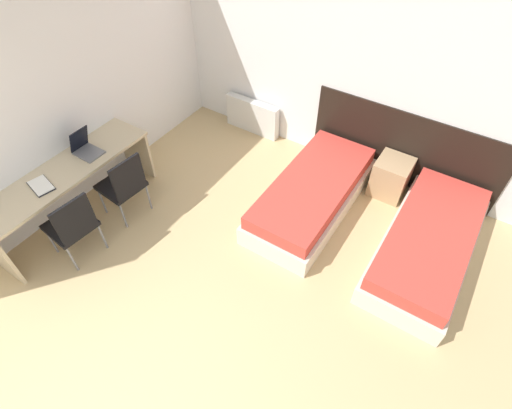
# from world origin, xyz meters

# --- Properties ---
(wall_back) EXTENTS (5.44, 0.05, 2.70)m
(wall_back) POSITION_xyz_m (0.00, 4.06, 1.35)
(wall_back) COLOR white
(wall_back) RESTS_ON ground_plane
(wall_left) EXTENTS (0.05, 5.03, 2.70)m
(wall_left) POSITION_xyz_m (-2.25, 2.02, 1.35)
(wall_left) COLOR white
(wall_left) RESTS_ON ground_plane
(headboard_panel) EXTENTS (2.37, 0.03, 1.02)m
(headboard_panel) POSITION_xyz_m (1.00, 4.02, 0.51)
(headboard_panel) COLOR black
(headboard_panel) RESTS_ON ground_plane
(bed_near_window) EXTENTS (0.87, 1.97, 0.43)m
(bed_near_window) POSITION_xyz_m (0.30, 3.01, 0.21)
(bed_near_window) COLOR beige
(bed_near_window) RESTS_ON ground_plane
(bed_near_door) EXTENTS (0.87, 1.97, 0.43)m
(bed_near_door) POSITION_xyz_m (1.70, 3.01, 0.21)
(bed_near_door) COLOR beige
(bed_near_door) RESTS_ON ground_plane
(nightstand) EXTENTS (0.41, 0.43, 0.49)m
(nightstand) POSITION_xyz_m (1.00, 3.78, 0.25)
(nightstand) COLOR tan
(nightstand) RESTS_ON ground_plane
(radiator) EXTENTS (0.85, 0.12, 0.50)m
(radiator) POSITION_xyz_m (-1.18, 3.94, 0.25)
(radiator) COLOR silver
(radiator) RESTS_ON ground_plane
(desk) EXTENTS (0.56, 2.01, 0.74)m
(desk) POSITION_xyz_m (-1.94, 1.36, 0.58)
(desk) COLOR #C6B28E
(desk) RESTS_ON ground_plane
(chair_near_laptop) EXTENTS (0.48, 0.48, 0.89)m
(chair_near_laptop) POSITION_xyz_m (-1.48, 1.72, 0.49)
(chair_near_laptop) COLOR black
(chair_near_laptop) RESTS_ON ground_plane
(chair_near_notebook) EXTENTS (0.49, 0.49, 0.89)m
(chair_near_notebook) POSITION_xyz_m (-1.48, 1.00, 0.49)
(chair_near_notebook) COLOR black
(chair_near_notebook) RESTS_ON ground_plane
(laptop) EXTENTS (0.31, 0.24, 0.30)m
(laptop) POSITION_xyz_m (-1.97, 1.71, 0.80)
(laptop) COLOR slate
(laptop) RESTS_ON desk
(open_notebook) EXTENTS (0.34, 0.25, 0.02)m
(open_notebook) POSITION_xyz_m (-1.93, 1.07, 0.74)
(open_notebook) COLOR black
(open_notebook) RESTS_ON desk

